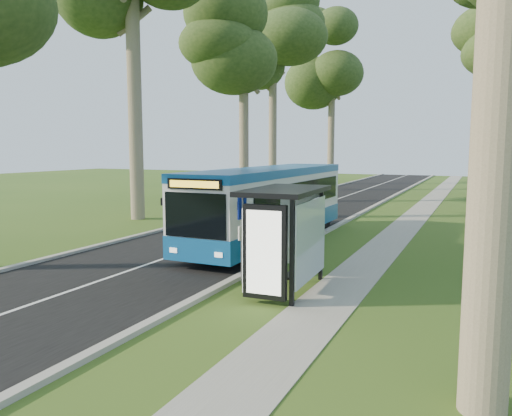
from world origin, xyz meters
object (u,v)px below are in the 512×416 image
Objects in this scene: bus at (270,204)px; bus_stop_sign at (242,229)px; bus_shelter at (284,221)px; car_silver at (284,185)px; car_white at (261,191)px; litter_bin at (301,248)px.

bus_stop_sign is at bearing -73.69° from bus.
bus_shelter reaches higher than car_silver.
bus is at bearing -76.08° from car_white.
car_white is (-10.01, 21.01, -1.19)m from bus_shelter.
car_silver is at bearing 81.05° from car_white.
bus_shelter is 3.63× the size of litter_bin.
car_silver reaches higher than car_white.
bus_stop_sign is 1.58m from bus_shelter.
bus is 2.60× the size of car_white.
car_silver is (-0.22, 5.10, 0.06)m from car_white.
bus_stop_sign is 3.50m from litter_bin.
litter_bin is at bearing 100.24° from bus_shelter.
litter_bin is 0.21× the size of car_white.
car_silver is at bearing 110.48° from bus.
bus reaches higher than bus_shelter.
bus is 2.34× the size of car_silver.
car_silver is at bearing 123.42° from bus_stop_sign.
bus_stop_sign is 0.51× the size of car_silver.
car_white is at bearing 113.07° from bus_shelter.
bus is 20.84m from car_silver.
litter_bin is at bearing -73.45° from car_white.
bus_shelter is 28.07m from car_silver.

